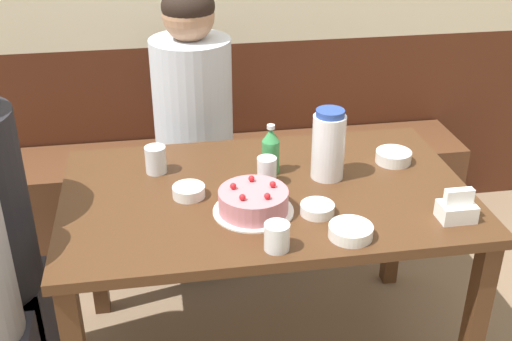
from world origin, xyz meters
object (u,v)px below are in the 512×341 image
bowl_sauce_shallow (317,209)px  glass_shot_small (156,160)px  napkin_holder (457,208)px  bench_seat (235,194)px  glass_water_tall (267,171)px  birthday_cake (253,202)px  bowl_rice_small (351,231)px  glass_tumbler_short (277,237)px  person_pale_blue_shirt (195,139)px  bowl_soup_white (189,191)px  bowl_side_dish (393,157)px  water_pitcher (328,145)px  soju_bottle (271,150)px

bowl_sauce_shallow → glass_shot_small: glass_shot_small is taller
napkin_holder → glass_shot_small: size_ratio=1.14×
bench_seat → glass_water_tall: 0.95m
bowl_sauce_shallow → glass_shot_small: (-0.49, 0.37, 0.03)m
bench_seat → birthday_cake: 1.10m
birthday_cake → bowl_rice_small: birthday_cake is taller
glass_tumbler_short → bench_seat: bearing=88.5°
person_pale_blue_shirt → glass_tumbler_short: bearing=9.0°
bench_seat → bowl_soup_white: bearing=-107.3°
bench_seat → bowl_sauce_shallow: (0.13, -1.00, 0.50)m
bowl_soup_white → bowl_rice_small: 0.56m
bowl_side_dish → glass_shot_small: bearing=175.8°
water_pitcher → bowl_side_dish: size_ratio=1.93×
bench_seat → napkin_holder: 1.34m
water_pitcher → bowl_sauce_shallow: water_pitcher is taller
water_pitcher → glass_shot_small: (-0.58, 0.13, -0.07)m
bowl_soup_white → glass_water_tall: size_ratio=1.10×
birthday_cake → bowl_rice_small: size_ratio=1.94×
bowl_soup_white → bowl_sauce_shallow: size_ratio=1.00×
bench_seat → bowl_side_dish: bearing=-54.9°
bowl_soup_white → napkin_holder: bearing=-19.3°
birthday_cake → glass_tumbler_short: size_ratio=3.12×
bench_seat → bowl_soup_white: size_ratio=20.20×
water_pitcher → bowl_side_dish: (0.27, 0.07, -0.10)m
bowl_rice_small → glass_shot_small: glass_shot_small is taller
water_pitcher → glass_tumbler_short: water_pitcher is taller
bowl_rice_small → glass_tumbler_short: glass_tumbler_short is taller
bowl_side_dish → person_pale_blue_shirt: size_ratio=0.10×
bowl_side_dish → bowl_sauce_shallow: bearing=-139.9°
bench_seat → glass_shot_small: bearing=-119.3°
bowl_sauce_shallow → water_pitcher: bearing=68.2°
birthday_cake → bowl_side_dish: bearing=25.1°
water_pitcher → glass_water_tall: size_ratio=2.54×
water_pitcher → bowl_sauce_shallow: bearing=-111.8°
bowl_soup_white → glass_water_tall: bearing=8.1°
bowl_sauce_shallow → glass_tumbler_short: 0.24m
person_pale_blue_shirt → glass_shot_small: bearing=-19.1°
glass_water_tall → bowl_sauce_shallow: bearing=-60.6°
bowl_rice_small → birthday_cake: bearing=144.5°
water_pitcher → soju_bottle: 0.20m
bowl_side_dish → glass_tumbler_short: glass_tumbler_short is taller
bowl_soup_white → glass_water_tall: (0.27, 0.04, 0.03)m
napkin_holder → bench_seat: bearing=116.2°
napkin_holder → glass_shot_small: napkin_holder is taller
glass_tumbler_short → person_pale_blue_shirt: bearing=99.0°
soju_bottle → glass_tumbler_short: bearing=-98.4°
bowl_soup_white → bowl_side_dish: bearing=9.5°
glass_tumbler_short → person_pale_blue_shirt: size_ratio=0.06×
bowl_sauce_shallow → glass_tumbler_short: glass_tumbler_short is taller
napkin_holder → bowl_sauce_shallow: (-0.41, 0.10, -0.02)m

